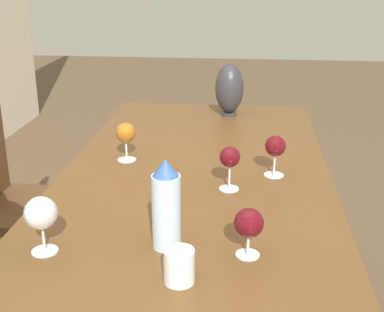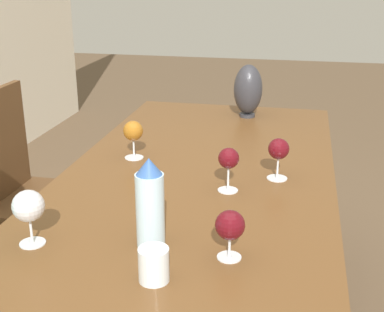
{
  "view_description": "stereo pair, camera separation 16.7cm",
  "coord_description": "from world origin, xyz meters",
  "px_view_note": "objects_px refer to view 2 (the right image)",
  "views": [
    {
      "loc": [
        -1.44,
        -0.17,
        1.42
      ],
      "look_at": [
        0.18,
        0.0,
        0.83
      ],
      "focal_mm": 50.0,
      "sensor_mm": 36.0,
      "label": 1
    },
    {
      "loc": [
        -1.41,
        -0.33,
        1.42
      ],
      "look_at": [
        0.18,
        0.0,
        0.83
      ],
      "focal_mm": 50.0,
      "sensor_mm": 36.0,
      "label": 2
    }
  ],
  "objects_px": {
    "wine_glass_1": "(28,207)",
    "chair_far": "(32,188)",
    "vase": "(248,90)",
    "wine_glass_2": "(229,160)",
    "wine_glass_0": "(230,226)",
    "water_bottle": "(150,204)",
    "wine_glass_3": "(133,132)",
    "water_tumbler": "(154,265)",
    "wine_glass_4": "(279,150)"
  },
  "relations": [
    {
      "from": "vase",
      "to": "wine_glass_0",
      "type": "distance_m",
      "value": 1.31
    },
    {
      "from": "wine_glass_2",
      "to": "wine_glass_4",
      "type": "relative_size",
      "value": 1.01
    },
    {
      "from": "water_bottle",
      "to": "water_tumbler",
      "type": "bearing_deg",
      "value": -161.75
    },
    {
      "from": "water_bottle",
      "to": "wine_glass_1",
      "type": "relative_size",
      "value": 1.6
    },
    {
      "from": "wine_glass_4",
      "to": "chair_far",
      "type": "distance_m",
      "value": 1.16
    },
    {
      "from": "vase",
      "to": "wine_glass_1",
      "type": "height_order",
      "value": "vase"
    },
    {
      "from": "water_bottle",
      "to": "vase",
      "type": "xyz_separation_m",
      "value": [
        1.28,
        -0.11,
        0.01
      ]
    },
    {
      "from": "wine_glass_0",
      "to": "wine_glass_4",
      "type": "relative_size",
      "value": 0.89
    },
    {
      "from": "water_tumbler",
      "to": "wine_glass_3",
      "type": "height_order",
      "value": "wine_glass_3"
    },
    {
      "from": "water_bottle",
      "to": "vase",
      "type": "distance_m",
      "value": 1.29
    },
    {
      "from": "wine_glass_0",
      "to": "wine_glass_2",
      "type": "distance_m",
      "value": 0.42
    },
    {
      "from": "wine_glass_0",
      "to": "wine_glass_1",
      "type": "distance_m",
      "value": 0.51
    },
    {
      "from": "water_bottle",
      "to": "wine_glass_2",
      "type": "xyz_separation_m",
      "value": [
        0.39,
        -0.15,
        -0.01
      ]
    },
    {
      "from": "water_tumbler",
      "to": "wine_glass_4",
      "type": "relative_size",
      "value": 0.57
    },
    {
      "from": "water_tumbler",
      "to": "wine_glass_2",
      "type": "height_order",
      "value": "wine_glass_2"
    },
    {
      "from": "water_bottle",
      "to": "chair_far",
      "type": "xyz_separation_m",
      "value": [
        0.79,
        0.78,
        -0.36
      ]
    },
    {
      "from": "chair_far",
      "to": "water_tumbler",
      "type": "bearing_deg",
      "value": -138.85
    },
    {
      "from": "chair_far",
      "to": "wine_glass_0",
      "type": "bearing_deg",
      "value": -129.59
    },
    {
      "from": "wine_glass_1",
      "to": "wine_glass_0",
      "type": "bearing_deg",
      "value": -86.12
    },
    {
      "from": "wine_glass_1",
      "to": "wine_glass_4",
      "type": "bearing_deg",
      "value": -45.89
    },
    {
      "from": "water_tumbler",
      "to": "wine_glass_0",
      "type": "xyz_separation_m",
      "value": [
        0.13,
        -0.16,
        0.05
      ]
    },
    {
      "from": "wine_glass_3",
      "to": "wine_glass_4",
      "type": "xyz_separation_m",
      "value": [
        -0.1,
        -0.54,
        -0.0
      ]
    },
    {
      "from": "wine_glass_4",
      "to": "chair_far",
      "type": "xyz_separation_m",
      "value": [
        0.27,
        1.07,
        -0.34
      ]
    },
    {
      "from": "vase",
      "to": "wine_glass_2",
      "type": "height_order",
      "value": "vase"
    },
    {
      "from": "wine_glass_0",
      "to": "wine_glass_3",
      "type": "height_order",
      "value": "wine_glass_3"
    },
    {
      "from": "wine_glass_0",
      "to": "wine_glass_2",
      "type": "height_order",
      "value": "wine_glass_2"
    },
    {
      "from": "water_bottle",
      "to": "wine_glass_3",
      "type": "distance_m",
      "value": 0.67
    },
    {
      "from": "vase",
      "to": "chair_far",
      "type": "distance_m",
      "value": 1.08
    },
    {
      "from": "wine_glass_0",
      "to": "wine_glass_4",
      "type": "xyz_separation_m",
      "value": [
        0.55,
        -0.09,
        0.01
      ]
    },
    {
      "from": "wine_glass_2",
      "to": "wine_glass_3",
      "type": "relative_size",
      "value": 1.0
    },
    {
      "from": "water_tumbler",
      "to": "wine_glass_4",
      "type": "height_order",
      "value": "wine_glass_4"
    },
    {
      "from": "vase",
      "to": "wine_glass_1",
      "type": "distance_m",
      "value": 1.4
    },
    {
      "from": "water_tumbler",
      "to": "wine_glass_2",
      "type": "relative_size",
      "value": 0.56
    },
    {
      "from": "vase",
      "to": "wine_glass_0",
      "type": "xyz_separation_m",
      "value": [
        -1.3,
        -0.1,
        -0.04
      ]
    },
    {
      "from": "wine_glass_3",
      "to": "wine_glass_4",
      "type": "distance_m",
      "value": 0.55
    },
    {
      "from": "vase",
      "to": "wine_glass_2",
      "type": "bearing_deg",
      "value": -177.74
    },
    {
      "from": "vase",
      "to": "wine_glass_0",
      "type": "relative_size",
      "value": 1.95
    },
    {
      "from": "vase",
      "to": "wine_glass_0",
      "type": "height_order",
      "value": "vase"
    },
    {
      "from": "water_bottle",
      "to": "wine_glass_1",
      "type": "bearing_deg",
      "value": 100.85
    },
    {
      "from": "wine_glass_1",
      "to": "wine_glass_2",
      "type": "distance_m",
      "value": 0.63
    },
    {
      "from": "water_bottle",
      "to": "wine_glass_2",
      "type": "bearing_deg",
      "value": -20.6
    },
    {
      "from": "wine_glass_2",
      "to": "wine_glass_0",
      "type": "bearing_deg",
      "value": -171.41
    },
    {
      "from": "wine_glass_2",
      "to": "wine_glass_4",
      "type": "bearing_deg",
      "value": -47.8
    },
    {
      "from": "vase",
      "to": "chair_far",
      "type": "xyz_separation_m",
      "value": [
        -0.49,
        0.89,
        -0.37
      ]
    },
    {
      "from": "water_tumbler",
      "to": "wine_glass_1",
      "type": "height_order",
      "value": "wine_glass_1"
    },
    {
      "from": "wine_glass_0",
      "to": "chair_far",
      "type": "distance_m",
      "value": 1.32
    },
    {
      "from": "water_bottle",
      "to": "wine_glass_1",
      "type": "xyz_separation_m",
      "value": [
        -0.06,
        0.3,
        -0.01
      ]
    },
    {
      "from": "water_tumbler",
      "to": "wine_glass_4",
      "type": "xyz_separation_m",
      "value": [
        0.68,
        -0.24,
        0.06
      ]
    },
    {
      "from": "vase",
      "to": "wine_glass_4",
      "type": "height_order",
      "value": "vase"
    },
    {
      "from": "wine_glass_1",
      "to": "chair_far",
      "type": "distance_m",
      "value": 1.03
    }
  ]
}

